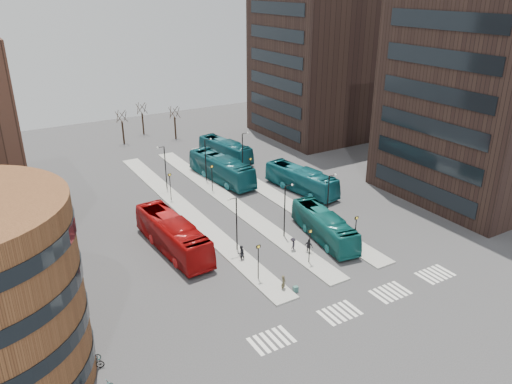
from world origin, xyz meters
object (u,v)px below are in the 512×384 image
teal_bus_d (225,150)px  commuter_c (293,245)px  red_bus (173,235)px  suitcase (295,289)px  traveller (283,283)px  bicycle_mid (93,363)px  commuter_a (241,253)px  commuter_b (309,246)px  bicycle_far (90,357)px  teal_bus_a (324,226)px  teal_bus_c (301,180)px  teal_bus_b (221,169)px

teal_bus_d → commuter_c: (-7.86, -30.33, -0.80)m
teal_bus_d → commuter_c: 31.34m
red_bus → commuter_c: (10.73, -6.75, -1.04)m
suitcase → traveller: traveller is taller
commuter_c → bicycle_mid: size_ratio=0.94×
commuter_a → commuter_b: (6.81, -2.40, -0.01)m
bicycle_far → teal_bus_a: bearing=-60.2°
traveller → bicycle_far: size_ratio=0.97×
teal_bus_a → traveller: 11.34m
commuter_b → teal_bus_c: bearing=-55.2°
suitcase → traveller: (-0.82, 0.79, 0.50)m
teal_bus_a → bicycle_mid: size_ratio=6.76×
traveller → commuter_a: 6.78m
teal_bus_b → commuter_b: size_ratio=7.93×
teal_bus_b → bicycle_mid: teal_bus_b is taller
commuter_b → bicycle_mid: size_ratio=0.99×
bicycle_mid → teal_bus_c: bearing=-37.6°
teal_bus_b → commuter_c: (-2.97, -22.20, -1.03)m
teal_bus_a → teal_bus_c: 13.87m
red_bus → teal_bus_b: red_bus is taller
bicycle_mid → bicycle_far: size_ratio=1.03×
commuter_a → commuter_c: 5.75m
commuter_c → bicycle_far: commuter_c is taller
red_bus → bicycle_mid: (-11.91, -13.60, -1.33)m
suitcase → teal_bus_c: 24.38m
suitcase → commuter_c: commuter_c is taller
commuter_c → teal_bus_d: bearing=-150.6°
traveller → bicycle_mid: traveller is taller
teal_bus_c → traveller: 24.24m
teal_bus_a → teal_bus_c: bearing=73.9°
teal_bus_a → commuter_b: size_ratio=6.83×
suitcase → bicycle_far: bearing=-171.9°
bicycle_far → commuter_a: bearing=-51.0°
teal_bus_c → suitcase: bearing=-136.3°
red_bus → traveller: (5.81, -12.32, -1.04)m
commuter_c → commuter_b: bearing=87.8°
commuter_a → bicycle_mid: 18.81m
suitcase → commuter_b: bearing=53.5°
teal_bus_b → commuter_a: bearing=-118.7°
commuter_b → bicycle_far: commuter_b is taller
commuter_a → bicycle_far: bearing=21.0°
traveller → commuter_a: bearing=61.5°
teal_bus_d → commuter_c: bearing=-113.4°
red_bus → commuter_c: 12.72m
teal_bus_a → red_bus: bearing=167.1°
commuter_c → bicycle_mid: (-22.64, -6.84, -0.28)m
traveller → commuter_a: size_ratio=0.94×
commuter_b → bicycle_mid: 24.48m
bicycle_mid → bicycle_far: bicycle_mid is taller
teal_bus_a → commuter_c: 4.68m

